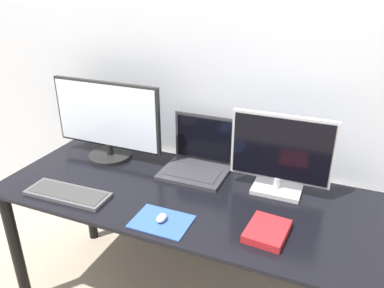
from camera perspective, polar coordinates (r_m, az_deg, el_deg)
wall_back at (r=1.91m, az=4.13°, el=12.89°), size 7.00×0.05×2.50m
desk at (r=1.80m, az=-0.96°, el=-10.49°), size 1.76×0.71×0.71m
monitor_left at (r=2.03m, az=-12.82°, el=3.44°), size 0.62×0.23×0.42m
monitor_right at (r=1.71m, az=13.34°, el=-1.60°), size 0.45×0.15×0.37m
laptop at (r=1.90m, az=0.96°, el=-2.17°), size 0.32×0.27×0.27m
keyboard at (r=1.80m, az=-18.41°, el=-7.18°), size 0.40×0.15×0.02m
mousepad at (r=1.55m, az=-4.65°, el=-11.69°), size 0.23×0.18×0.00m
mouse at (r=1.54m, az=-4.65°, el=-11.17°), size 0.04×0.06×0.03m
book at (r=1.50m, az=11.37°, el=-12.88°), size 0.16×0.20×0.03m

